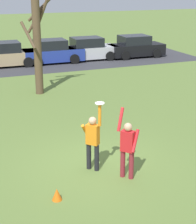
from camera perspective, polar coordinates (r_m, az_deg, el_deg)
ground_plane at (r=11.45m, az=-0.08°, el=-8.08°), size 120.00×120.00×0.00m
person_catcher at (r=10.78m, az=-0.82°, el=-4.11°), size 0.55×0.57×2.08m
person_defender at (r=10.37m, az=4.53°, el=-5.16°), size 0.64×0.66×2.05m
frisbee_disc at (r=10.30m, az=0.26°, el=1.35°), size 0.26×0.26×0.02m
parked_car_tan at (r=25.62m, az=-13.94°, el=8.42°), size 4.12×2.07×1.59m
parked_car_blue at (r=26.17m, az=-7.01°, el=9.05°), size 4.12×2.07×1.59m
parked_car_silver at (r=27.07m, az=-1.49°, el=9.52°), size 4.12×2.07×1.59m
parked_car_black at (r=28.25m, az=5.73°, el=9.83°), size 4.12×2.07×1.59m
parking_strip at (r=26.03m, az=-10.51°, el=7.20°), size 24.48×6.40×0.01m
bare_tree_tall at (r=18.45m, az=-9.24°, el=10.61°), size 1.79×1.78×4.80m
field_cone_orange at (r=9.75m, az=-6.29°, el=-12.38°), size 0.26×0.26×0.32m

